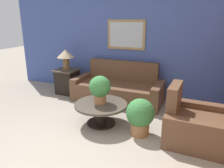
{
  "coord_description": "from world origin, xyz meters",
  "views": [
    {
      "loc": [
        1.75,
        -1.9,
        1.96
      ],
      "look_at": [
        0.02,
        2.23,
        0.58
      ],
      "focal_mm": 35.0,
      "sensor_mm": 36.0,
      "label": 1
    }
  ],
  "objects": [
    {
      "name": "coffee_table",
      "position": [
        0.09,
        1.51,
        0.3
      ],
      "size": [
        0.99,
        0.99,
        0.41
      ],
      "color": "black",
      "rests_on": "ground_plane"
    },
    {
      "name": "couch_main",
      "position": [
        -0.06,
        2.8,
        0.29
      ],
      "size": [
        2.14,
        0.9,
        0.93
      ],
      "color": "brown",
      "rests_on": "ground_plane"
    },
    {
      "name": "side_table",
      "position": [
        -1.5,
        2.78,
        0.33
      ],
      "size": [
        0.58,
        0.58,
        0.65
      ],
      "color": "black",
      "rests_on": "ground_plane"
    },
    {
      "name": "potted_plant_on_table",
      "position": [
        0.07,
        1.53,
        0.71
      ],
      "size": [
        0.4,
        0.4,
        0.52
      ],
      "color": "#9E6B42",
      "rests_on": "coffee_table"
    },
    {
      "name": "wall_back",
      "position": [
        -0.0,
        3.35,
        1.31
      ],
      "size": [
        6.8,
        0.09,
        2.6
      ],
      "color": "#42569E",
      "rests_on": "ground_plane"
    },
    {
      "name": "potted_plant_floor",
      "position": [
        0.88,
        1.42,
        0.35
      ],
      "size": [
        0.49,
        0.49,
        0.65
      ],
      "color": "#9E6B42",
      "rests_on": "ground_plane"
    },
    {
      "name": "armchair",
      "position": [
        1.76,
        1.57,
        0.28
      ],
      "size": [
        1.0,
        1.02,
        0.93
      ],
      "rotation": [
        0.0,
        0.0,
        1.53
      ],
      "color": "brown",
      "rests_on": "ground_plane"
    },
    {
      "name": "table_lamp",
      "position": [
        -1.5,
        2.78,
        1.02
      ],
      "size": [
        0.44,
        0.44,
        0.52
      ],
      "color": "brown",
      "rests_on": "side_table"
    }
  ]
}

